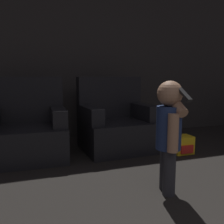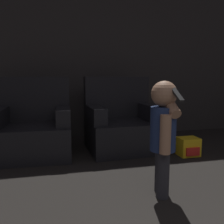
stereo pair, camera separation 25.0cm
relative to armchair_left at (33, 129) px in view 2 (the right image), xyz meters
The scene contains 5 objects.
wall_back 1.56m from the armchair_left, 43.62° to the left, with size 8.40×0.05×2.60m.
armchair_left is the anchor object (origin of this frame).
armchair_right 1.13m from the armchair_left, ahead, with size 0.93×0.82×0.95m.
person_toddler 1.74m from the armchair_left, 51.21° to the right, with size 0.20×0.35×0.92m.
toy_backpack 1.90m from the armchair_left, 14.92° to the right, with size 0.24×0.21×0.22m.
Camera 2 is at (-0.63, 0.55, 0.95)m, focal length 40.00 mm.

